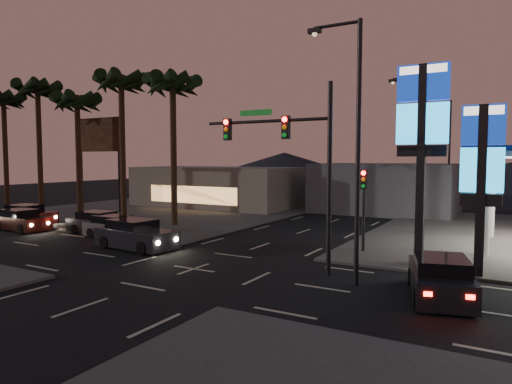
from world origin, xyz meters
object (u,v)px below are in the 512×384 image
Objects in this scene: car_lane_a_mid at (21,221)px; car_lane_b_front at (114,227)px; car_lane_b_mid at (99,223)px; traffic_signal_mast at (291,150)px; car_lane_a_front at (135,235)px; pylon_sign_short at (482,164)px; pylon_sign_tall at (422,124)px; car_lane_b_rear at (27,215)px; suv_station at (440,278)px.

car_lane_a_mid reaches higher than car_lane_b_front.
car_lane_b_front is at bearing -17.37° from car_lane_b_mid.
traffic_signal_mast reaches higher than car_lane_a_front.
car_lane_b_front is at bearing -178.85° from pylon_sign_short.
traffic_signal_mast is (-4.74, -3.51, -1.17)m from pylon_sign_tall.
car_lane_a_front is (-9.33, 0.15, -4.50)m from traffic_signal_mast.
pylon_sign_short reaches higher than car_lane_a_front.
pylon_sign_short reaches higher than car_lane_b_front.
car_lane_b_mid is (-15.11, 2.76, -4.57)m from traffic_signal_mast.
pylon_sign_short is at bearing -21.80° from pylon_sign_tall.
pylon_sign_tall is at bearing 5.69° from car_lane_a_mid.
car_lane_b_front is at bearing 8.36° from car_lane_a_mid.
pylon_sign_short is (2.50, -1.00, -1.74)m from pylon_sign_tall.
car_lane_a_mid is at bearing 177.27° from traffic_signal_mast.
car_lane_b_rear is at bearing -178.50° from pylon_sign_tall.
car_lane_a_mid reaches higher than car_lane_b_mid.
traffic_signal_mast reaches higher than car_lane_b_mid.
car_lane_b_rear is at bearing 179.46° from pylon_sign_short.
car_lane_b_front is at bearing 170.80° from traffic_signal_mast.
pylon_sign_short is 17.19m from car_lane_a_front.
car_lane_b_mid is 7.63m from car_lane_b_rear.
car_lane_a_front is at bearing -171.90° from pylon_sign_short.
car_lane_a_front reaches higher than car_lane_b_front.
pylon_sign_tall is 18.72m from car_lane_b_front.
car_lane_b_front is at bearing -175.47° from pylon_sign_tall.
suv_station is at bearing -4.36° from car_lane_a_front.
car_lane_a_mid is 26.98m from suv_station.
traffic_signal_mast is 23.36m from car_lane_b_rear.
car_lane_a_mid is 5.81m from car_lane_b_mid.
car_lane_a_front is (-14.07, -3.36, -5.66)m from pylon_sign_tall.
pylon_sign_tall is at bearing 1.50° from car_lane_b_rear.
pylon_sign_tall is at bearing 108.46° from suv_station.
traffic_signal_mast is at bearing -160.87° from pylon_sign_short.
car_lane_a_front reaches higher than suv_station.
car_lane_b_front is (-3.68, 1.95, -0.10)m from car_lane_a_front.
car_lane_b_mid is 0.96× the size of car_lane_b_rear.
car_lane_b_rear is (-7.63, 0.03, 0.03)m from car_lane_b_mid.
suv_station is (29.00, -3.83, 0.00)m from car_lane_b_rear.
pylon_sign_tall reaches higher than car_lane_b_rear.
pylon_sign_tall is 1.29× the size of pylon_sign_short.
pylon_sign_tall reaches higher than car_lane_b_front.
car_lane_b_mid is (-22.36, 0.25, -4.00)m from pylon_sign_short.
traffic_signal_mast reaches higher than car_lane_a_mid.
car_lane_b_front is 19.52m from suv_station.
pylon_sign_short is 0.88× the size of traffic_signal_mast.
suv_station reaches higher than car_lane_a_mid.
pylon_sign_tall is 15.54m from car_lane_a_front.
car_lane_b_front is at bearing 152.03° from car_lane_a_front.
traffic_signal_mast reaches higher than car_lane_b_front.
car_lane_b_mid is at bearing 179.35° from pylon_sign_short.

